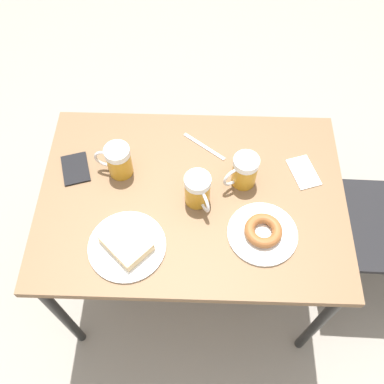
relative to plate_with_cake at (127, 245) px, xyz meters
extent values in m
plane|color=gray|center=(-0.19, 0.20, -0.72)|extent=(8.00, 8.00, 0.00)
cube|color=brown|center=(-0.19, 0.20, -0.03)|extent=(0.71, 1.02, 0.03)
cylinder|color=black|center=(-0.51, -0.28, -0.38)|extent=(0.04, 0.04, 0.67)
cylinder|color=black|center=(0.12, -0.28, -0.38)|extent=(0.04, 0.04, 0.67)
cylinder|color=black|center=(-0.51, 0.67, -0.38)|extent=(0.04, 0.04, 0.67)
cylinder|color=black|center=(0.12, 0.67, -0.38)|extent=(0.04, 0.04, 0.67)
cylinder|color=black|center=(-0.42, 0.79, -0.50)|extent=(0.03, 0.03, 0.44)
cylinder|color=black|center=(-0.07, 0.78, -0.50)|extent=(0.03, 0.03, 0.44)
cylinder|color=white|center=(0.00, 0.00, -0.01)|extent=(0.24, 0.24, 0.01)
cube|color=#D1B27F|center=(0.00, 0.00, 0.01)|extent=(0.18, 0.18, 0.04)
cylinder|color=white|center=(-0.06, 0.42, -0.01)|extent=(0.22, 0.22, 0.01)
torus|color=brown|center=(-0.06, 0.42, 0.01)|extent=(0.12, 0.12, 0.03)
cylinder|color=#C68C23|center=(-0.26, 0.37, 0.03)|extent=(0.08, 0.08, 0.10)
cylinder|color=white|center=(-0.26, 0.37, 0.09)|extent=(0.08, 0.08, 0.03)
torus|color=silver|center=(-0.23, 0.33, 0.04)|extent=(0.05, 0.07, 0.08)
cylinder|color=#C68C23|center=(-0.28, -0.05, 0.03)|extent=(0.08, 0.08, 0.10)
cylinder|color=white|center=(-0.28, -0.05, 0.09)|extent=(0.08, 0.08, 0.03)
torus|color=silver|center=(-0.29, -0.10, 0.04)|extent=(0.02, 0.08, 0.08)
cylinder|color=#C68C23|center=(-0.18, 0.21, 0.03)|extent=(0.08, 0.08, 0.10)
cylinder|color=white|center=(-0.18, 0.21, 0.09)|extent=(0.08, 0.08, 0.03)
torus|color=silver|center=(-0.14, 0.23, 0.04)|extent=(0.07, 0.04, 0.08)
cube|color=white|center=(-0.30, 0.58, -0.01)|extent=(0.15, 0.12, 0.00)
cube|color=silver|center=(-0.40, 0.23, -0.01)|extent=(0.12, 0.15, 0.00)
cube|color=black|center=(-0.29, -0.21, -0.01)|extent=(0.15, 0.12, 0.01)
camera|label=1|loc=(0.55, 0.22, 1.20)|focal=40.00mm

